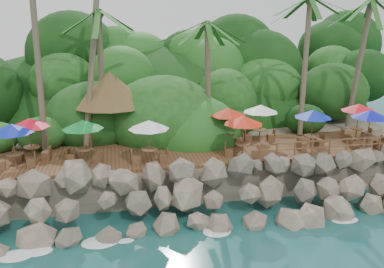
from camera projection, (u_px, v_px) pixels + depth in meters
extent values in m
plane|color=#19514F|center=(216.00, 234.00, 19.41)|extent=(140.00, 140.00, 0.00)
cube|color=gray|center=(170.00, 129.00, 34.22)|extent=(32.00, 25.20, 2.10)
ellipsoid|color=#143811|center=(160.00, 120.00, 41.59)|extent=(44.80, 28.00, 15.40)
cube|color=brown|center=(192.00, 153.00, 24.47)|extent=(26.00, 5.00, 0.20)
ellipsoid|color=white|center=(21.00, 250.00, 18.02)|extent=(1.20, 0.80, 0.06)
ellipsoid|color=white|center=(89.00, 243.00, 18.57)|extent=(1.20, 0.80, 0.06)
ellipsoid|color=white|center=(154.00, 237.00, 19.13)|extent=(1.20, 0.80, 0.06)
ellipsoid|color=white|center=(214.00, 231.00, 19.69)|extent=(1.20, 0.80, 0.06)
ellipsoid|color=white|center=(272.00, 225.00, 20.24)|extent=(1.20, 0.80, 0.06)
ellipsoid|color=white|center=(326.00, 219.00, 20.80)|extent=(1.20, 0.80, 0.06)
ellipsoid|color=white|center=(377.00, 214.00, 21.36)|extent=(1.20, 0.80, 0.06)
cylinder|color=brown|center=(37.00, 48.00, 23.11)|extent=(0.38, 1.70, 12.29)
cylinder|color=brown|center=(94.00, 31.00, 24.23)|extent=(2.28, 3.25, 13.86)
cylinder|color=brown|center=(101.00, 78.00, 25.48)|extent=(0.66, 1.09, 8.31)
ellipsoid|color=#23601E|center=(97.00, 10.00, 24.34)|extent=(6.00, 6.00, 2.40)
cylinder|color=brown|center=(208.00, 82.00, 26.31)|extent=(0.79, 1.09, 7.63)
ellipsoid|color=#23601E|center=(209.00, 22.00, 25.27)|extent=(6.00, 6.00, 2.40)
cylinder|color=brown|center=(305.00, 68.00, 27.09)|extent=(1.00, 1.50, 9.15)
cylinder|color=brown|center=(359.00, 66.00, 28.58)|extent=(0.78, 1.24, 9.09)
cylinder|color=brown|center=(90.00, 130.00, 24.70)|extent=(0.16, 0.16, 2.40)
cylinder|color=brown|center=(135.00, 127.00, 25.22)|extent=(0.16, 0.16, 2.40)
cylinder|color=brown|center=(92.00, 119.00, 27.34)|extent=(0.16, 0.16, 2.40)
cylinder|color=brown|center=(133.00, 117.00, 27.86)|extent=(0.16, 0.16, 2.40)
cone|color=brown|center=(111.00, 89.00, 25.65)|extent=(4.86, 4.86, 2.20)
cylinder|color=brown|center=(150.00, 156.00, 22.32)|extent=(0.09, 0.09, 0.81)
cylinder|color=brown|center=(150.00, 149.00, 22.20)|extent=(0.92, 0.92, 0.05)
cylinder|color=brown|center=(149.00, 143.00, 22.10)|extent=(0.05, 0.05, 2.40)
cone|color=white|center=(149.00, 125.00, 21.81)|extent=(2.29, 2.29, 0.49)
cube|color=brown|center=(136.00, 160.00, 22.21)|extent=(0.46, 0.46, 0.50)
cube|color=brown|center=(163.00, 158.00, 22.50)|extent=(0.46, 0.46, 0.50)
cylinder|color=brown|center=(242.00, 150.00, 23.32)|extent=(0.09, 0.09, 0.81)
cylinder|color=brown|center=(243.00, 144.00, 23.21)|extent=(0.92, 0.92, 0.05)
cylinder|color=brown|center=(243.00, 137.00, 23.10)|extent=(0.05, 0.05, 2.40)
cone|color=red|center=(243.00, 120.00, 22.82)|extent=(2.29, 2.29, 0.49)
cube|color=brown|center=(229.00, 152.00, 23.47)|extent=(0.58, 0.58, 0.50)
cube|color=brown|center=(255.00, 153.00, 23.26)|extent=(0.58, 0.58, 0.50)
cylinder|color=brown|center=(367.00, 142.00, 24.82)|extent=(0.09, 0.09, 0.81)
cylinder|color=brown|center=(368.00, 136.00, 24.71)|extent=(0.92, 0.92, 0.05)
cylinder|color=brown|center=(368.00, 130.00, 24.61)|extent=(0.05, 0.05, 2.40)
cone|color=#0C11A4|center=(370.00, 114.00, 24.32)|extent=(2.29, 2.29, 0.49)
cube|color=brown|center=(355.00, 145.00, 24.82)|extent=(0.52, 0.52, 0.50)
cube|color=brown|center=(378.00, 145.00, 24.91)|extent=(0.52, 0.52, 0.50)
cylinder|color=brown|center=(259.00, 136.00, 26.31)|extent=(0.09, 0.09, 0.81)
cylinder|color=brown|center=(260.00, 130.00, 26.20)|extent=(0.92, 0.92, 0.05)
cylinder|color=brown|center=(260.00, 124.00, 26.09)|extent=(0.05, 0.05, 2.40)
cone|color=white|center=(261.00, 108.00, 25.81)|extent=(2.29, 2.29, 0.49)
cube|color=brown|center=(248.00, 138.00, 26.30)|extent=(0.51, 0.51, 0.50)
cube|color=brown|center=(271.00, 138.00, 26.41)|extent=(0.51, 0.51, 0.50)
cylinder|color=brown|center=(356.00, 134.00, 26.61)|extent=(0.09, 0.09, 0.81)
cylinder|color=brown|center=(357.00, 128.00, 26.50)|extent=(0.92, 0.92, 0.05)
cylinder|color=brown|center=(357.00, 123.00, 26.39)|extent=(0.05, 0.05, 2.40)
cone|color=red|center=(359.00, 107.00, 26.11)|extent=(2.29, 2.29, 0.49)
cube|color=brown|center=(345.00, 137.00, 26.53)|extent=(0.47, 0.47, 0.50)
cube|color=brown|center=(366.00, 136.00, 26.77)|extent=(0.47, 0.47, 0.50)
cylinder|color=brown|center=(32.00, 154.00, 22.73)|extent=(0.09, 0.09, 0.81)
cylinder|color=brown|center=(32.00, 147.00, 22.62)|extent=(0.92, 0.92, 0.05)
cylinder|color=brown|center=(31.00, 140.00, 22.51)|extent=(0.05, 0.05, 2.40)
cone|color=red|center=(29.00, 123.00, 22.23)|extent=(2.29, 2.29, 0.49)
cube|color=brown|center=(19.00, 157.00, 22.71)|extent=(0.51, 0.51, 0.50)
cube|color=brown|center=(46.00, 156.00, 22.83)|extent=(0.51, 0.51, 0.50)
cylinder|color=brown|center=(85.00, 156.00, 22.35)|extent=(0.09, 0.09, 0.81)
cylinder|color=brown|center=(85.00, 149.00, 22.23)|extent=(0.92, 0.92, 0.05)
cylinder|color=brown|center=(84.00, 143.00, 22.13)|extent=(0.05, 0.05, 2.40)
cone|color=#0D7D2C|center=(83.00, 124.00, 21.84)|extent=(2.29, 2.29, 0.49)
cube|color=brown|center=(72.00, 158.00, 22.49)|extent=(0.58, 0.58, 0.50)
cube|color=brown|center=(98.00, 159.00, 22.29)|extent=(0.58, 0.58, 0.50)
cylinder|color=brown|center=(227.00, 140.00, 25.37)|extent=(0.09, 0.09, 0.81)
cylinder|color=brown|center=(228.00, 134.00, 25.26)|extent=(0.92, 0.92, 0.05)
cylinder|color=brown|center=(228.00, 128.00, 25.16)|extent=(0.05, 0.05, 2.40)
cone|color=red|center=(228.00, 112.00, 24.87)|extent=(2.29, 2.29, 0.49)
cube|color=brown|center=(215.00, 142.00, 25.35)|extent=(0.50, 0.50, 0.50)
cube|color=brown|center=(239.00, 142.00, 25.48)|extent=(0.50, 0.50, 0.50)
cylinder|color=brown|center=(311.00, 142.00, 24.87)|extent=(0.09, 0.09, 0.81)
cylinder|color=brown|center=(311.00, 136.00, 24.75)|extent=(0.92, 0.92, 0.05)
cylinder|color=brown|center=(312.00, 130.00, 24.65)|extent=(0.05, 0.05, 2.40)
cone|color=#0D21B2|center=(313.00, 114.00, 24.36)|extent=(2.29, 2.29, 0.49)
cube|color=brown|center=(302.00, 146.00, 24.54)|extent=(0.58, 0.58, 0.50)
cube|color=brown|center=(319.00, 143.00, 25.28)|extent=(0.58, 0.58, 0.50)
cylinder|color=brown|center=(16.00, 161.00, 21.56)|extent=(0.09, 0.09, 0.81)
cylinder|color=brown|center=(15.00, 154.00, 21.45)|extent=(0.92, 0.92, 0.05)
cylinder|color=brown|center=(14.00, 147.00, 21.34)|extent=(0.05, 0.05, 2.40)
cone|color=#0D23AA|center=(11.00, 128.00, 21.06)|extent=(2.29, 2.29, 0.49)
cube|color=brown|center=(1.00, 165.00, 21.35)|extent=(0.52, 0.52, 0.50)
cube|color=brown|center=(31.00, 162.00, 21.85)|extent=(0.52, 0.52, 0.50)
cylinder|color=brown|center=(277.00, 151.00, 22.93)|extent=(0.10, 0.10, 1.00)
cylinder|color=brown|center=(295.00, 150.00, 23.13)|extent=(0.10, 0.10, 1.00)
cylinder|color=brown|center=(312.00, 149.00, 23.34)|extent=(0.10, 0.10, 1.00)
cylinder|color=brown|center=(330.00, 147.00, 23.54)|extent=(0.10, 0.10, 1.00)
cylinder|color=brown|center=(346.00, 146.00, 23.74)|extent=(0.10, 0.10, 1.00)
cylinder|color=brown|center=(363.00, 145.00, 23.95)|extent=(0.10, 0.10, 1.00)
cylinder|color=brown|center=(379.00, 144.00, 24.15)|extent=(0.10, 0.10, 1.00)
cube|color=brown|center=(339.00, 140.00, 23.52)|extent=(8.30, 0.06, 0.06)
cube|color=brown|center=(338.00, 146.00, 23.63)|extent=(8.30, 0.06, 0.06)
imported|color=white|center=(215.00, 132.00, 25.23)|extent=(0.68, 0.47, 1.82)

